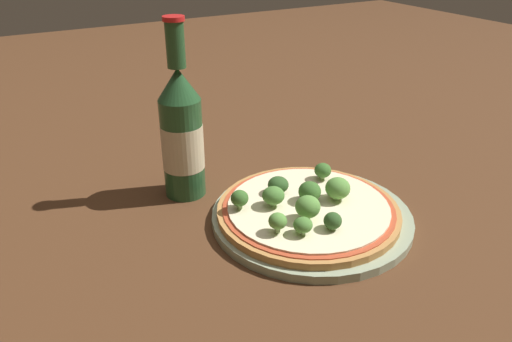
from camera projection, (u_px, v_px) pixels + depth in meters
The scene contains 14 objects.
ground_plane at pixel (303, 223), 0.68m from camera, with size 3.00×3.00×0.00m, color #4C2D19.
plate at pixel (313, 218), 0.68m from camera, with size 0.27×0.27×0.01m.
pizza at pixel (308, 210), 0.67m from camera, with size 0.25×0.25×0.01m.
broccoli_floret_0 at pixel (310, 192), 0.67m from camera, with size 0.03×0.03×0.03m.
broccoli_floret_1 at pixel (338, 188), 0.67m from camera, with size 0.03×0.03×0.03m.
broccoli_floret_2 at pixel (331, 221), 0.61m from camera, with size 0.02×0.02×0.02m.
broccoli_floret_3 at pixel (240, 198), 0.65m from camera, with size 0.02×0.02×0.03m.
broccoli_floret_4 at pixel (303, 225), 0.60m from camera, with size 0.02×0.02×0.02m.
broccoli_floret_5 at pixel (278, 221), 0.60m from camera, with size 0.02×0.02×0.03m.
broccoli_floret_6 at pixel (273, 196), 0.66m from camera, with size 0.03×0.03×0.03m.
broccoli_floret_7 at pixel (308, 207), 0.63m from camera, with size 0.03×0.03×0.03m.
broccoli_floret_8 at pixel (323, 170), 0.73m from camera, with size 0.02×0.02×0.03m.
broccoli_floret_9 at pixel (278, 185), 0.69m from camera, with size 0.03×0.03×0.02m.
beer_bottle at pixel (182, 133), 0.71m from camera, with size 0.06×0.06×0.26m.
Camera 1 is at (-0.34, -0.46, 0.37)m, focal length 35.00 mm.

